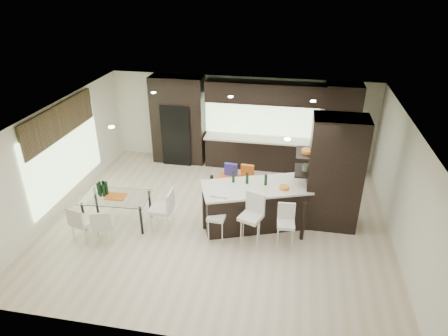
% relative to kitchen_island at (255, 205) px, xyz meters
% --- Properties ---
extents(ground, '(8.00, 8.00, 0.00)m').
position_rel_kitchen_island_xyz_m(ground, '(-0.84, -0.06, -0.51)').
color(ground, beige).
rests_on(ground, ground).
extents(back_wall, '(8.00, 0.02, 2.70)m').
position_rel_kitchen_island_xyz_m(back_wall, '(-0.84, 3.44, 0.84)').
color(back_wall, white).
rests_on(back_wall, ground).
extents(left_wall, '(0.02, 7.00, 2.70)m').
position_rel_kitchen_island_xyz_m(left_wall, '(-4.84, -0.06, 0.84)').
color(left_wall, white).
rests_on(left_wall, ground).
extents(right_wall, '(0.02, 7.00, 2.70)m').
position_rel_kitchen_island_xyz_m(right_wall, '(3.16, -0.06, 0.84)').
color(right_wall, white).
rests_on(right_wall, ground).
extents(ceiling, '(8.00, 7.00, 0.02)m').
position_rel_kitchen_island_xyz_m(ceiling, '(-0.84, -0.06, 2.19)').
color(ceiling, white).
rests_on(ceiling, ground).
extents(window_left, '(0.04, 3.20, 1.90)m').
position_rel_kitchen_island_xyz_m(window_left, '(-4.80, 0.14, 0.84)').
color(window_left, '#B2D199').
rests_on(window_left, left_wall).
extents(window_back, '(3.40, 0.04, 1.20)m').
position_rel_kitchen_island_xyz_m(window_back, '(-0.24, 3.40, 1.04)').
color(window_back, '#B2D199').
rests_on(window_back, back_wall).
extents(stone_accent, '(0.08, 3.00, 0.80)m').
position_rel_kitchen_island_xyz_m(stone_accent, '(-4.77, 0.14, 1.74)').
color(stone_accent, brown).
rests_on(stone_accent, left_wall).
extents(ceiling_spots, '(4.00, 3.00, 0.02)m').
position_rel_kitchen_island_xyz_m(ceiling_spots, '(-0.84, 0.19, 2.17)').
color(ceiling_spots, white).
rests_on(ceiling_spots, ceiling).
extents(back_cabinetry, '(6.80, 0.68, 2.70)m').
position_rel_kitchen_island_xyz_m(back_cabinetry, '(-0.34, 3.11, 0.84)').
color(back_cabinetry, black).
rests_on(back_cabinetry, ground).
extents(refrigerator, '(0.90, 0.68, 1.90)m').
position_rel_kitchen_island_xyz_m(refrigerator, '(-2.74, 3.06, 0.44)').
color(refrigerator, black).
rests_on(refrigerator, ground).
extents(partition_column, '(1.20, 0.80, 2.70)m').
position_rel_kitchen_island_xyz_m(partition_column, '(1.76, 0.34, 0.84)').
color(partition_column, black).
rests_on(partition_column, ground).
extents(kitchen_island, '(2.68, 1.85, 1.03)m').
position_rel_kitchen_island_xyz_m(kitchen_island, '(0.00, 0.00, 0.00)').
color(kitchen_island, black).
rests_on(kitchen_island, ground).
extents(stool_left, '(0.40, 0.40, 0.86)m').
position_rel_kitchen_island_xyz_m(stool_left, '(-0.76, -0.82, -0.08)').
color(stool_left, beige).
rests_on(stool_left, ground).
extents(stool_mid, '(0.57, 0.57, 1.01)m').
position_rel_kitchen_island_xyz_m(stool_mid, '(0.00, -0.85, -0.01)').
color(stool_mid, beige).
rests_on(stool_mid, ground).
extents(stool_right, '(0.40, 0.40, 0.85)m').
position_rel_kitchen_island_xyz_m(stool_right, '(0.76, -0.82, -0.09)').
color(stool_right, beige).
rests_on(stool_right, ground).
extents(bench, '(1.34, 0.62, 0.50)m').
position_rel_kitchen_island_xyz_m(bench, '(-0.52, 1.26, -0.26)').
color(bench, black).
rests_on(bench, ground).
extents(floor_vase, '(0.56, 0.56, 1.28)m').
position_rel_kitchen_island_xyz_m(floor_vase, '(1.46, 1.05, 0.13)').
color(floor_vase, '#49533C').
rests_on(floor_vase, ground).
extents(dining_table, '(1.59, 0.96, 0.74)m').
position_rel_kitchen_island_xyz_m(dining_table, '(-3.21, -0.59, -0.14)').
color(dining_table, white).
rests_on(dining_table, ground).
extents(chair_near, '(0.56, 0.56, 0.82)m').
position_rel_kitchen_island_xyz_m(chair_near, '(-3.21, -1.33, -0.11)').
color(chair_near, beige).
rests_on(chair_near, ground).
extents(chair_far, '(0.55, 0.55, 0.83)m').
position_rel_kitchen_island_xyz_m(chair_far, '(-3.69, -1.33, -0.10)').
color(chair_far, beige).
rests_on(chair_far, ground).
extents(chair_end, '(0.52, 0.52, 0.94)m').
position_rel_kitchen_island_xyz_m(chair_end, '(-2.11, -0.59, -0.05)').
color(chair_end, beige).
rests_on(chair_end, ground).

